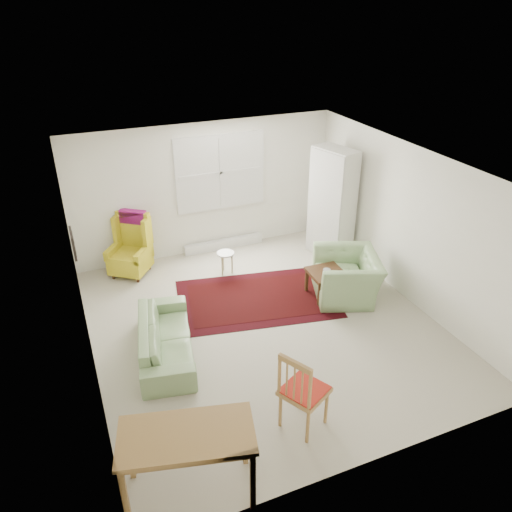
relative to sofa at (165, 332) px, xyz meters
name	(u,v)px	position (x,y,z in m)	size (l,w,h in m)	color
room	(260,246)	(1.55, 0.30, 0.89)	(5.04, 5.54, 2.51)	#BBB39F
rug	(257,298)	(1.71, 0.80, -0.35)	(2.58, 1.66, 0.03)	black
sofa	(165,332)	(0.00, 0.00, 0.00)	(1.80, 0.70, 0.73)	#82A26C
armchair	(347,272)	(3.13, 0.34, 0.08)	(1.14, 0.99, 0.89)	#82A26C
wingback_chair	(128,246)	(-0.05, 2.44, 0.20)	(0.65, 0.68, 1.12)	gold
coffee_table	(326,283)	(2.81, 0.46, -0.13)	(0.56, 0.56, 0.46)	#452815
stool	(226,263)	(1.53, 1.81, -0.15)	(0.31, 0.31, 0.42)	white
cabinet	(332,204)	(3.63, 1.75, 0.68)	(0.44, 0.83, 2.08)	silver
desk	(189,464)	(-0.30, -2.26, 0.05)	(1.30, 0.65, 0.83)	#A47A42
desk_chair	(305,389)	(1.17, -1.90, 0.18)	(0.47, 0.47, 1.08)	#A47A42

